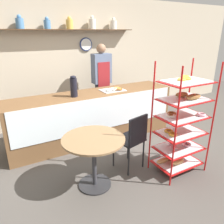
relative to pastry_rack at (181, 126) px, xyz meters
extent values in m
plane|color=#4C4742|center=(-0.65, 0.44, -0.71)|extent=(14.00, 14.00, 0.00)
cube|color=beige|center=(-0.65, 2.71, 0.64)|extent=(10.00, 0.06, 2.70)
cube|color=#4C331E|center=(-0.65, 2.56, 1.30)|extent=(2.86, 0.24, 0.02)
cylinder|color=#4C7FB2|center=(-1.61, 2.56, 1.40)|extent=(0.14, 0.14, 0.18)
sphere|color=#4C7FB2|center=(-1.61, 2.56, 1.52)|extent=(0.08, 0.08, 0.08)
cylinder|color=#4C7FB2|center=(-1.11, 2.56, 1.40)|extent=(0.13, 0.13, 0.17)
sphere|color=#4C7FB2|center=(-1.11, 2.56, 1.50)|extent=(0.07, 0.07, 0.07)
cylinder|color=gold|center=(-0.67, 2.56, 1.40)|extent=(0.14, 0.14, 0.18)
sphere|color=gold|center=(-0.67, 2.56, 1.52)|extent=(0.08, 0.08, 0.08)
cylinder|color=silver|center=(-0.16, 2.56, 1.41)|extent=(0.15, 0.15, 0.20)
sphere|color=silver|center=(-0.16, 2.56, 1.54)|extent=(0.08, 0.08, 0.08)
cylinder|color=silver|center=(0.36, 2.56, 1.40)|extent=(0.15, 0.15, 0.18)
sphere|color=silver|center=(0.36, 2.56, 1.52)|extent=(0.08, 0.08, 0.08)
cylinder|color=navy|center=(-0.28, 2.66, 1.00)|extent=(0.28, 0.03, 0.28)
cylinder|color=white|center=(-0.28, 2.64, 1.00)|extent=(0.25, 0.00, 0.25)
cube|color=brown|center=(-0.65, 1.56, -0.25)|extent=(3.14, 0.69, 0.92)
cube|color=silver|center=(-0.65, 1.21, -0.09)|extent=(3.02, 0.01, 0.59)
cylinder|color=#B71414|center=(-0.35, -0.24, 0.10)|extent=(0.02, 0.02, 1.62)
cylinder|color=#B71414|center=(0.36, -0.24, 0.10)|extent=(0.02, 0.02, 1.62)
cylinder|color=#B71414|center=(-0.35, 0.23, 0.10)|extent=(0.02, 0.02, 1.62)
cylinder|color=#B71414|center=(0.36, 0.23, 0.10)|extent=(0.02, 0.02, 1.62)
cube|color=#B71414|center=(0.01, 0.00, -0.59)|extent=(0.68, 0.45, 0.01)
cube|color=silver|center=(0.01, 0.00, -0.58)|extent=(0.60, 0.40, 0.01)
ellipsoid|color=olive|center=(0.06, 0.09, -0.54)|extent=(0.24, 0.11, 0.07)
ellipsoid|color=olive|center=(-0.06, 0.08, -0.54)|extent=(0.20, 0.09, 0.07)
ellipsoid|color=tan|center=(-0.05, -0.06, -0.53)|extent=(0.24, 0.11, 0.08)
ellipsoid|color=#B27F47|center=(-0.05, -0.04, -0.54)|extent=(0.19, 0.10, 0.08)
ellipsoid|color=tan|center=(-0.21, 0.07, -0.54)|extent=(0.23, 0.08, 0.07)
cube|color=#B71414|center=(0.01, 0.00, -0.35)|extent=(0.68, 0.45, 0.01)
cube|color=silver|center=(0.01, 0.00, -0.33)|extent=(0.60, 0.40, 0.01)
torus|color=#EAB2C1|center=(0.14, -0.04, -0.31)|extent=(0.13, 0.13, 0.04)
torus|color=#EAB2C1|center=(-0.03, 0.08, -0.31)|extent=(0.12, 0.12, 0.03)
torus|color=#EAB2C1|center=(-0.09, 0.00, -0.31)|extent=(0.11, 0.11, 0.03)
cube|color=#B71414|center=(0.01, 0.00, -0.10)|extent=(0.68, 0.45, 0.01)
cube|color=silver|center=(0.01, 0.00, -0.09)|extent=(0.60, 0.40, 0.01)
torus|color=gold|center=(-0.18, -0.04, -0.06)|extent=(0.12, 0.12, 0.04)
torus|color=gold|center=(-0.15, 0.07, -0.07)|extent=(0.12, 0.12, 0.03)
cube|color=#B71414|center=(0.01, 0.00, 0.15)|extent=(0.68, 0.45, 0.01)
cube|color=silver|center=(0.01, 0.00, 0.16)|extent=(0.60, 0.40, 0.01)
torus|color=silver|center=(-0.16, 0.05, 0.18)|extent=(0.13, 0.13, 0.03)
torus|color=brown|center=(-0.10, 0.10, 0.18)|extent=(0.13, 0.13, 0.03)
torus|color=#EAB2C1|center=(0.23, -0.14, 0.18)|extent=(0.12, 0.12, 0.04)
cube|color=#B71414|center=(0.01, 0.00, 0.40)|extent=(0.68, 0.45, 0.01)
cube|color=silver|center=(0.01, 0.00, 0.41)|extent=(0.60, 0.40, 0.01)
ellipsoid|color=#B27F47|center=(0.03, 0.07, 0.45)|extent=(0.20, 0.13, 0.07)
ellipsoid|color=olive|center=(0.07, -0.09, 0.45)|extent=(0.24, 0.12, 0.08)
cube|color=#B71414|center=(0.01, 0.00, 0.64)|extent=(0.68, 0.45, 0.01)
cube|color=silver|center=(0.01, 0.00, 0.65)|extent=(0.60, 0.40, 0.01)
torus|color=gold|center=(-0.05, 0.03, 0.68)|extent=(0.11, 0.11, 0.03)
torus|color=gold|center=(0.06, 0.04, 0.68)|extent=(0.12, 0.12, 0.03)
torus|color=gold|center=(0.13, 0.13, 0.68)|extent=(0.12, 0.12, 0.03)
cube|color=#282833|center=(-0.16, 2.16, -0.24)|extent=(0.23, 0.19, 0.94)
cube|color=slate|center=(-0.16, 2.16, 0.53)|extent=(0.39, 0.22, 0.61)
cube|color=maroon|center=(-0.16, 2.05, 0.42)|extent=(0.27, 0.01, 0.51)
sphere|color=#8C664C|center=(-0.16, 2.16, 0.94)|extent=(0.20, 0.20, 0.20)
cylinder|color=#262628|center=(-1.24, 0.27, -0.70)|extent=(0.45, 0.45, 0.02)
cylinder|color=#333338|center=(-1.24, 0.27, -0.36)|extent=(0.06, 0.06, 0.67)
cylinder|color=olive|center=(-1.24, 0.27, -0.01)|extent=(0.81, 0.81, 0.02)
cylinder|color=black|center=(-0.48, 0.61, -0.48)|extent=(0.02, 0.02, 0.46)
cylinder|color=black|center=(-0.79, 0.54, -0.48)|extent=(0.02, 0.02, 0.46)
cylinder|color=black|center=(-0.41, 0.30, -0.48)|extent=(0.02, 0.02, 0.46)
cylinder|color=black|center=(-0.72, 0.23, -0.48)|extent=(0.02, 0.02, 0.46)
cube|color=black|center=(-0.60, 0.42, -0.24)|extent=(0.45, 0.45, 0.03)
cube|color=black|center=(-0.56, 0.25, -0.03)|extent=(0.36, 0.11, 0.40)
cylinder|color=black|center=(-1.03, 1.50, 0.37)|extent=(0.12, 0.12, 0.32)
ellipsoid|color=black|center=(-1.03, 1.50, 0.55)|extent=(0.10, 0.10, 0.05)
cube|color=silver|center=(-0.24, 1.54, 0.21)|extent=(0.45, 0.33, 0.01)
torus|color=gold|center=(-0.14, 1.50, 0.24)|extent=(0.13, 0.13, 0.04)
torus|color=brown|center=(-0.20, 1.49, 0.24)|extent=(0.12, 0.12, 0.04)
torus|color=gold|center=(-0.13, 1.57, 0.23)|extent=(0.12, 0.12, 0.03)
torus|color=silver|center=(-0.23, 1.51, 0.24)|extent=(0.14, 0.14, 0.04)
torus|color=brown|center=(-0.14, 1.45, 0.24)|extent=(0.12, 0.12, 0.04)
torus|color=silver|center=(-0.35, 1.50, 0.24)|extent=(0.11, 0.11, 0.04)
camera|label=1|loc=(-2.24, -2.00, 1.27)|focal=35.00mm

